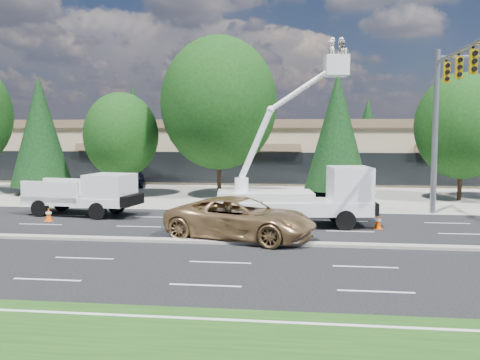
# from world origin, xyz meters

# --- Properties ---
(ground) EXTENTS (140.00, 140.00, 0.00)m
(ground) POSITION_xyz_m (0.00, 0.00, 0.00)
(ground) COLOR black
(ground) RESTS_ON ground
(concrete_apron) EXTENTS (140.00, 22.00, 0.01)m
(concrete_apron) POSITION_xyz_m (0.00, 20.00, 0.01)
(concrete_apron) COLOR gray
(concrete_apron) RESTS_ON ground
(road_median) EXTENTS (120.00, 0.55, 0.12)m
(road_median) POSITION_xyz_m (0.00, 0.00, 0.06)
(road_median) COLOR gray
(road_median) RESTS_ON ground
(strip_mall) EXTENTS (50.40, 15.40, 5.50)m
(strip_mall) POSITION_xyz_m (0.00, 29.97, 2.83)
(strip_mall) COLOR tan
(strip_mall) RESTS_ON ground
(tree_front_b) EXTENTS (4.32, 4.32, 8.51)m
(tree_front_b) POSITION_xyz_m (-16.00, 15.00, 4.57)
(tree_front_b) COLOR #332114
(tree_front_b) RESTS_ON ground
(tree_front_c) EXTENTS (5.24, 5.24, 7.28)m
(tree_front_c) POSITION_xyz_m (-10.00, 15.00, 4.26)
(tree_front_c) COLOR #332114
(tree_front_c) RESTS_ON ground
(tree_front_d) EXTENTS (7.95, 7.95, 11.04)m
(tree_front_d) POSITION_xyz_m (-3.00, 15.00, 6.46)
(tree_front_d) COLOR #332114
(tree_front_d) RESTS_ON ground
(tree_front_e) EXTENTS (4.32, 4.32, 8.51)m
(tree_front_e) POSITION_xyz_m (5.00, 15.00, 4.57)
(tree_front_e) COLOR #332114
(tree_front_e) RESTS_ON ground
(tree_front_f) EXTENTS (6.02, 6.02, 8.35)m
(tree_front_f) POSITION_xyz_m (13.00, 15.00, 4.89)
(tree_front_f) COLOR #332114
(tree_front_f) RESTS_ON ground
(tree_back_a) EXTENTS (5.10, 5.10, 10.06)m
(tree_back_a) POSITION_xyz_m (-18.00, 42.00, 5.40)
(tree_back_a) COLOR #332114
(tree_back_a) RESTS_ON ground
(tree_back_b) EXTENTS (5.75, 5.75, 11.34)m
(tree_back_b) POSITION_xyz_m (-4.00, 42.00, 6.08)
(tree_back_b) COLOR #332114
(tree_back_b) RESTS_ON ground
(tree_back_c) EXTENTS (4.20, 4.20, 8.28)m
(tree_back_c) POSITION_xyz_m (10.00, 42.00, 4.44)
(tree_back_c) COLOR #332114
(tree_back_c) RESTS_ON ground
(tree_back_d) EXTENTS (4.90, 4.90, 9.66)m
(tree_back_d) POSITION_xyz_m (22.00, 42.00, 5.18)
(tree_back_d) COLOR #332114
(tree_back_d) RESTS_ON ground
(signal_mast) EXTENTS (2.76, 10.16, 9.00)m
(signal_mast) POSITION_xyz_m (10.03, 7.04, 6.06)
(signal_mast) COLOR gray
(signal_mast) RESTS_ON ground
(utility_pickup) EXTENTS (6.26, 3.12, 2.30)m
(utility_pickup) POSITION_xyz_m (-8.85, 6.13, 0.95)
(utility_pickup) COLOR white
(utility_pickup) RESTS_ON ground
(bucket_truck) EXTENTS (7.80, 3.26, 8.96)m
(bucket_truck) POSITION_xyz_m (2.94, 4.29, 1.91)
(bucket_truck) COLOR white
(bucket_truck) RESTS_ON ground
(traffic_cone_a) EXTENTS (0.40, 0.40, 0.70)m
(traffic_cone_a) POSITION_xyz_m (-10.07, 4.18, 0.34)
(traffic_cone_a) COLOR #FB5607
(traffic_cone_a) RESTS_ON ground
(traffic_cone_b) EXTENTS (0.40, 0.40, 0.70)m
(traffic_cone_b) POSITION_xyz_m (-0.92, 3.40, 0.34)
(traffic_cone_b) COLOR #FB5607
(traffic_cone_b) RESTS_ON ground
(traffic_cone_c) EXTENTS (0.40, 0.40, 0.70)m
(traffic_cone_c) POSITION_xyz_m (0.57, 3.45, 0.34)
(traffic_cone_c) COLOR #FB5607
(traffic_cone_c) RESTS_ON ground
(traffic_cone_d) EXTENTS (0.40, 0.40, 0.70)m
(traffic_cone_d) POSITION_xyz_m (6.36, 4.03, 0.34)
(traffic_cone_d) COLOR #FB5607
(traffic_cone_d) RESTS_ON ground
(minivan) EXTENTS (7.01, 4.69, 1.79)m
(minivan) POSITION_xyz_m (0.23, 0.96, 0.89)
(minivan) COLOR #A27D4E
(minivan) RESTS_ON ground
(parked_car_west) EXTENTS (3.07, 4.98, 1.58)m
(parked_car_west) POSITION_xyz_m (-11.26, 21.00, 0.79)
(parked_car_west) COLOR black
(parked_car_west) RESTS_ON ground
(parked_car_east) EXTENTS (2.38, 4.97, 1.57)m
(parked_car_east) POSITION_xyz_m (4.64, 17.28, 0.79)
(parked_car_east) COLOR black
(parked_car_east) RESTS_ON ground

